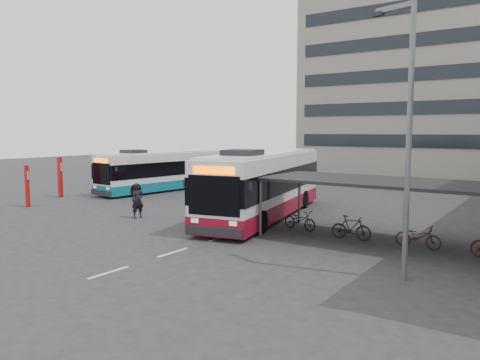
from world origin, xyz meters
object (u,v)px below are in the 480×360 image
Objects in this scene: pedestrian at (138,201)px; lamp_post at (406,124)px; bus_main at (264,185)px; bus_teal at (163,171)px.

lamp_post is (14.14, -2.51, 3.79)m from pedestrian.
pedestrian is at bearing -173.99° from lamp_post.
bus_main is at bearing 159.63° from lamp_post.
bus_teal is at bearing 59.99° from pedestrian.
bus_teal is at bearing 145.87° from bus_main.
lamp_post is (21.01, -11.49, 3.22)m from bus_teal.
bus_main is at bearing -28.99° from pedestrian.
bus_teal is 1.33× the size of lamp_post.
bus_teal is 5.99× the size of pedestrian.
bus_teal is 11.32m from pedestrian.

